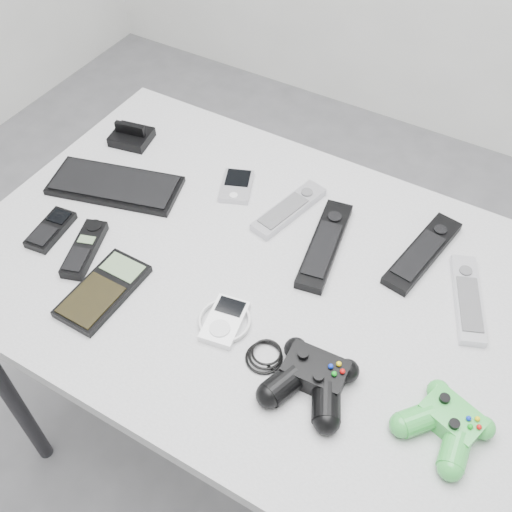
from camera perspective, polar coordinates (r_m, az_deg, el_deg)
The scene contains 15 objects.
floor at distance 1.80m, azimuth -1.97°, elevation -19.04°, with size 3.50×3.50×0.00m, color slate.
desk at distance 1.18m, azimuth 1.27°, elevation -3.95°, with size 1.18×0.76×0.79m.
pda_keyboard at distance 1.33m, azimuth -13.27°, elevation 6.60°, with size 0.28×0.12×0.02m, color black.
dock_bracket at distance 1.44m, azimuth -11.84°, elevation 11.41°, with size 0.09×0.08×0.05m, color black.
pda at distance 1.29m, azimuth -1.87°, elevation 6.72°, with size 0.06×0.10×0.02m, color #A8A7AE.
remote_silver_a at distance 1.24m, azimuth 3.17°, elevation 4.53°, with size 0.05×0.19×0.02m, color #A8A7AE.
remote_black_a at distance 1.17m, azimuth 6.58°, elevation 1.14°, with size 0.05×0.23×0.02m, color black.
remote_black_b at distance 1.20m, azimuth 15.60°, elevation 0.37°, with size 0.05×0.22×0.02m, color black.
remote_silver_b at distance 1.15m, azimuth 19.51°, elevation -3.81°, with size 0.04×0.20×0.02m, color silver.
mobile_phone at distance 1.27m, azimuth -18.97°, elevation 2.43°, with size 0.05×0.11×0.02m, color black.
cordless_handset at distance 1.21m, azimuth -16.02°, elevation 0.67°, with size 0.04×0.14×0.02m, color black.
calculator at distance 1.13m, azimuth -14.35°, elevation -3.19°, with size 0.09×0.18×0.02m, color black.
mp3_player at distance 1.06m, azimuth -3.01°, elevation -6.16°, with size 0.09×0.10×0.02m, color white.
controller_black at distance 0.98m, azimuth 5.33°, elevation -11.48°, with size 0.24×0.15×0.05m, color black, non-canonical shape.
controller_green at distance 0.99m, azimuth 17.71°, elevation -14.89°, with size 0.13×0.14×0.04m, color green, non-canonical shape.
Camera 1 is at (0.39, -0.55, 1.67)m, focal length 42.00 mm.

